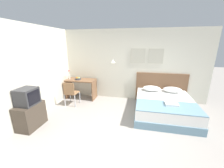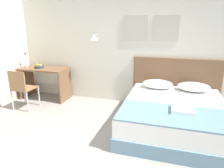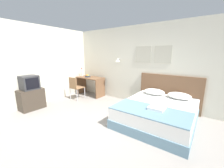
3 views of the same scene
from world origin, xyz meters
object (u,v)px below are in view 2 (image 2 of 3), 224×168
object	(u,v)px
bed	(174,116)
desk	(45,78)
flower_vase	(26,61)
headboard	(175,83)
pillow_left	(158,84)
fruit_bowl	(39,66)
throw_blanket	(175,115)
folded_towel_near_foot	(183,110)
pillow_right	(194,87)
desk_chair	(21,87)

from	to	relation	value
bed	desk	distance (m)	3.15
flower_vase	headboard	bearing A→B (deg)	5.24
pillow_left	fruit_bowl	xyz separation A→B (m)	(-2.80, -0.05, 0.22)
pillow_left	throw_blanket	bearing A→B (deg)	-74.91
folded_towel_near_foot	fruit_bowl	xyz separation A→B (m)	(-3.26, 1.10, 0.25)
bed	folded_towel_near_foot	distance (m)	0.54
headboard	flower_vase	distance (m)	3.56
bed	headboard	world-z (taller)	headboard
flower_vase	pillow_right	bearing A→B (deg)	0.40
pillow_left	flower_vase	size ratio (longest dim) A/B	1.72
headboard	fruit_bowl	world-z (taller)	headboard
folded_towel_near_foot	flower_vase	distance (m)	3.82
throw_blanket	desk	world-z (taller)	desk
desk_chair	flower_vase	xyz separation A→B (m)	(-0.41, 0.73, 0.40)
bed	desk_chair	bearing A→B (deg)	-179.29
desk_chair	flower_vase	size ratio (longest dim) A/B	2.41
bed	throw_blanket	size ratio (longest dim) A/B	1.20
throw_blanket	desk	distance (m)	3.31
bed	fruit_bowl	xyz separation A→B (m)	(-3.15, 0.67, 0.56)
desk	desk_chair	xyz separation A→B (m)	(-0.06, -0.75, -0.02)
headboard	pillow_left	bearing A→B (deg)	-139.76
throw_blanket	headboard	bearing A→B (deg)	90.00
headboard	fruit_bowl	distance (m)	3.18
fruit_bowl	flower_vase	size ratio (longest dim) A/B	0.61
folded_towel_near_foot	headboard	bearing A→B (deg)	94.29
pillow_right	flower_vase	distance (m)	3.89
desk	throw_blanket	bearing A→B (deg)	-22.74
bed	pillow_left	bearing A→B (deg)	115.80
flower_vase	desk	bearing A→B (deg)	1.41
pillow_left	desk_chair	world-z (taller)	desk_chair
headboard	throw_blanket	bearing A→B (deg)	-90.00
headboard	fruit_bowl	size ratio (longest dim) A/B	8.26
pillow_left	fruit_bowl	size ratio (longest dim) A/B	2.81
headboard	pillow_right	bearing A→B (deg)	-40.24
desk	flower_vase	xyz separation A→B (m)	(-0.47, -0.01, 0.38)
folded_towel_near_foot	desk_chair	xyz separation A→B (m)	(-3.22, 0.40, -0.04)
folded_towel_near_foot	fruit_bowl	bearing A→B (deg)	161.30
pillow_right	fruit_bowl	size ratio (longest dim) A/B	2.81
headboard	throw_blanket	xyz separation A→B (m)	(0.00, -1.59, -0.03)
throw_blanket	desk_chair	size ratio (longest dim) A/B	1.91
desk	fruit_bowl	size ratio (longest dim) A/B	5.18
desk	pillow_right	bearing A→B (deg)	0.26
folded_towel_near_foot	fruit_bowl	world-z (taller)	fruit_bowl
throw_blanket	folded_towel_near_foot	xyz separation A→B (m)	(0.11, 0.14, 0.04)
pillow_left	bed	bearing A→B (deg)	-64.20
pillow_left	desk	distance (m)	2.70
pillow_left	desk_chair	bearing A→B (deg)	-164.58
pillow_left	desk_chair	xyz separation A→B (m)	(-2.76, -0.76, -0.07)
bed	folded_towel_near_foot	world-z (taller)	folded_towel_near_foot
folded_towel_near_foot	desk_chair	world-z (taller)	desk_chair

